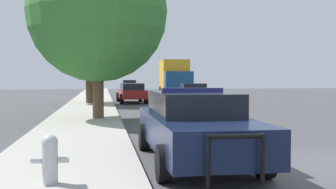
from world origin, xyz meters
TOP-DOWN VIEW (x-y plane):
  - ground_plane at (0.00, 0.00)m, footprint 110.00×110.00m
  - sidewalk_left at (-5.10, 0.00)m, footprint 3.00×110.00m
  - police_car at (-2.38, 0.67)m, footprint 2.09×5.45m
  - fire_hydrant at (-5.17, -1.33)m, footprint 0.59×0.26m
  - traffic_light at (-3.78, 22.15)m, footprint 3.96×0.35m
  - car_background_oncoming at (2.00, 20.80)m, footprint 2.26×4.60m
  - car_background_distant at (-1.24, 40.06)m, footprint 2.07×4.08m
  - car_background_midblock at (-2.29, 21.52)m, footprint 2.05×4.67m
  - box_truck at (2.40, 30.80)m, footprint 2.96×7.76m
  - tree_sidewalk_mid at (-5.15, 19.67)m, footprint 4.89×4.89m
  - tree_sidewalk_near at (-4.51, 9.43)m, footprint 5.75×5.75m

SIDE VIEW (x-z plane):
  - ground_plane at x=0.00m, z-range 0.00..0.00m
  - sidewalk_left at x=-5.10m, z-range 0.00..0.13m
  - fire_hydrant at x=-5.17m, z-range 0.15..0.94m
  - car_background_midblock at x=-2.29m, z-range 0.05..1.44m
  - car_background_oncoming at x=2.00m, z-range 0.06..1.44m
  - car_background_distant at x=-1.24m, z-range 0.04..1.51m
  - police_car at x=-2.38m, z-range 0.00..1.59m
  - box_truck at x=2.40m, z-range 0.09..3.49m
  - traffic_light at x=-3.78m, z-range 1.14..5.84m
  - tree_sidewalk_mid at x=-5.15m, z-range 0.94..7.47m
  - tree_sidewalk_near at x=-4.51m, z-range 0.86..8.10m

